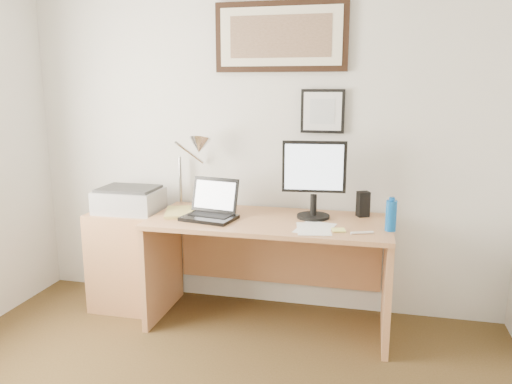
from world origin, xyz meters
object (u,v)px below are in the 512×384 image
(water_bottle, at_px, (391,216))
(lcd_monitor, at_px, (314,176))
(book, at_px, (166,213))
(printer, at_px, (129,200))
(laptop, at_px, (211,209))
(desk, at_px, (272,249))
(side_cabinet, at_px, (129,259))

(water_bottle, xyz_separation_m, lcd_monitor, (-0.50, 0.19, 0.20))
(water_bottle, distance_m, book, 1.51)
(water_bottle, bearing_deg, printer, 175.52)
(book, xyz_separation_m, lcd_monitor, (1.01, 0.13, 0.28))
(water_bottle, xyz_separation_m, laptop, (-1.17, 0.04, -0.04))
(desk, distance_m, laptop, 0.50)
(lcd_monitor, bearing_deg, desk, -176.72)
(desk, bearing_deg, water_bottle, -12.48)
(book, bearing_deg, printer, 165.10)
(side_cabinet, distance_m, water_bottle, 1.91)
(book, distance_m, printer, 0.33)
(side_cabinet, xyz_separation_m, printer, (0.03, 0.01, 0.45))
(book, height_order, laptop, laptop)
(side_cabinet, relative_size, laptop, 1.93)
(side_cabinet, bearing_deg, book, -12.89)
(water_bottle, height_order, lcd_monitor, lcd_monitor)
(printer, bearing_deg, water_bottle, -4.48)
(water_bottle, distance_m, printer, 1.83)
(laptop, xyz_separation_m, lcd_monitor, (0.67, 0.15, 0.23))
(laptop, distance_m, printer, 0.66)
(water_bottle, distance_m, desk, 0.86)
(book, bearing_deg, laptop, -3.13)
(water_bottle, height_order, book, water_bottle)
(side_cabinet, height_order, lcd_monitor, lcd_monitor)
(water_bottle, relative_size, book, 0.62)
(side_cabinet, xyz_separation_m, book, (0.34, -0.08, 0.40))
(side_cabinet, xyz_separation_m, desk, (1.07, 0.04, 0.15))
(book, xyz_separation_m, desk, (0.73, 0.11, -0.25))
(lcd_monitor, xyz_separation_m, printer, (-1.32, -0.05, -0.22))
(lcd_monitor, bearing_deg, printer, -178.03)
(side_cabinet, height_order, water_bottle, water_bottle)
(printer, bearing_deg, side_cabinet, -167.30)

